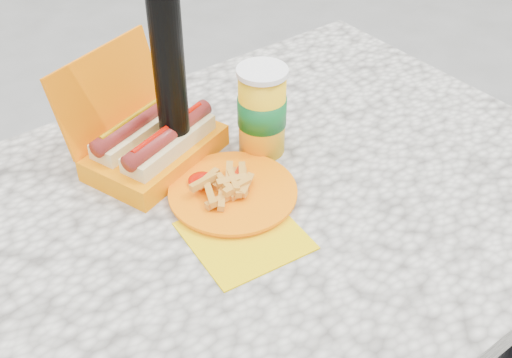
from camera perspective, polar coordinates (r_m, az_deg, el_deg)
picnic_table at (r=1.07m, az=-1.96°, el=-7.17°), size 1.20×0.80×0.75m
hotdog_box at (r=1.08m, az=-9.29°, el=3.38°), size 0.27×0.25×0.18m
fries_plate at (r=1.01m, az=-2.12°, el=-1.37°), size 0.23×0.27×0.04m
soda_cup at (r=1.07m, az=0.53°, el=6.08°), size 0.08×0.08×0.16m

